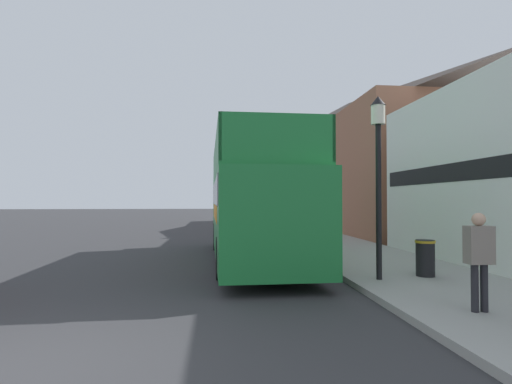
% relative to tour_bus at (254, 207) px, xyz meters
% --- Properties ---
extents(ground_plane, '(144.00, 144.00, 0.00)m').
position_rel_tour_bus_xyz_m(ground_plane, '(-3.58, 12.60, -1.75)').
color(ground_plane, '#333335').
extents(sidewalk, '(3.81, 108.00, 0.14)m').
position_rel_tour_bus_xyz_m(sidewalk, '(3.77, 9.60, -1.68)').
color(sidewalk, '#999993').
rests_on(sidewalk, ground_plane).
extents(brick_terrace_rear, '(6.00, 24.79, 9.32)m').
position_rel_tour_bus_xyz_m(brick_terrace_rear, '(8.67, 15.93, 2.90)').
color(brick_terrace_rear, '#9E664C').
rests_on(brick_terrace_rear, ground_plane).
extents(tour_bus, '(2.73, 10.06, 3.84)m').
position_rel_tour_bus_xyz_m(tour_bus, '(0.00, 0.00, 0.00)').
color(tour_bus, '#1E7A38').
rests_on(tour_bus, ground_plane).
extents(parked_car_ahead_of_bus, '(1.80, 4.25, 1.53)m').
position_rel_tour_bus_xyz_m(parked_car_ahead_of_bus, '(0.78, 7.62, -1.05)').
color(parked_car_ahead_of_bus, maroon).
rests_on(parked_car_ahead_of_bus, ground_plane).
extents(pedestrian_second, '(0.43, 0.24, 1.63)m').
position_rel_tour_bus_xyz_m(pedestrian_second, '(3.10, -6.86, -0.63)').
color(pedestrian_second, '#232328').
rests_on(pedestrian_second, sidewalk).
extents(lamp_post_nearest, '(0.35, 0.35, 4.29)m').
position_rel_tour_bus_xyz_m(lamp_post_nearest, '(2.56, -4.08, 1.37)').
color(lamp_post_nearest, black).
rests_on(lamp_post_nearest, sidewalk).
extents(lamp_post_second, '(0.35, 0.35, 4.29)m').
position_rel_tour_bus_xyz_m(lamp_post_second, '(2.28, 3.08, 1.37)').
color(lamp_post_second, black).
rests_on(lamp_post_second, sidewalk).
extents(lamp_post_third, '(0.35, 0.35, 4.83)m').
position_rel_tour_bus_xyz_m(lamp_post_third, '(2.44, 10.24, 1.71)').
color(lamp_post_third, black).
rests_on(lamp_post_third, sidewalk).
extents(litter_bin, '(0.48, 0.48, 0.87)m').
position_rel_tour_bus_xyz_m(litter_bin, '(3.84, -3.80, -1.15)').
color(litter_bin, black).
rests_on(litter_bin, sidewalk).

